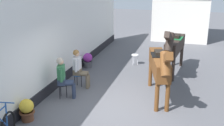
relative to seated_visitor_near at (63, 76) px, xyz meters
The scene contains 10 objects.
ground_plane 3.32m from the seated_visitor_near, 56.47° to the left, with size 40.00×40.00×0.00m, color #56565B.
pub_facade_wall 1.61m from the seated_visitor_near, 122.70° to the left, with size 0.34×14.00×3.40m.
distant_cottage 10.32m from the seated_visitor_near, 71.95° to the left, with size 3.40×2.60×3.50m.
seated_visitor_near is the anchor object (origin of this frame).
seated_visitor_far 0.98m from the seated_visitor_near, 81.91° to the left, with size 0.61×0.49×1.39m.
saddled_horse_near 3.11m from the seated_visitor_near, 14.38° to the left, with size 1.01×2.94×2.06m.
saddled_horse_far 4.69m from the seated_visitor_near, 45.66° to the left, with size 0.70×2.99×2.06m.
flower_planter_nearest 1.74m from the seated_visitor_near, 102.16° to the right, with size 0.43×0.43×0.64m.
flower_planter_farthest 3.14m from the seated_visitor_near, 96.27° to the left, with size 0.43×0.43×0.64m.
spare_stool_white 4.33m from the seated_visitor_near, 68.97° to the left, with size 0.32×0.32×0.46m.
Camera 1 is at (2.05, -7.33, 3.99)m, focal length 44.60 mm.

